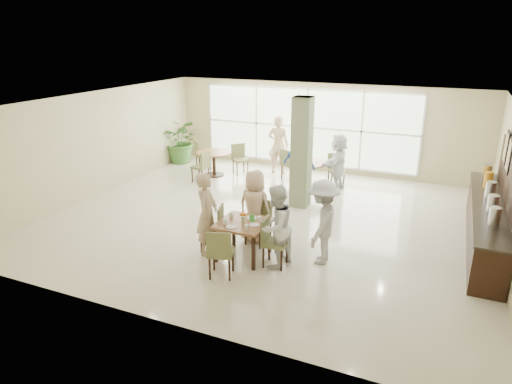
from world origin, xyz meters
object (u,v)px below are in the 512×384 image
at_px(potted_plant, 182,141).
at_px(teen_standing, 322,222).
at_px(teen_far, 255,206).
at_px(adult_standing, 278,145).
at_px(adult_b, 338,163).
at_px(teen_right, 276,226).
at_px(buffet_counter, 487,221).
at_px(round_table_left, 214,157).
at_px(teen_left, 207,214).
at_px(main_table, 243,227).
at_px(round_table_right, 309,169).
at_px(adult_a, 299,165).

bearing_deg(potted_plant, teen_standing, -38.89).
relative_size(teen_far, adult_standing, 0.86).
bearing_deg(teen_standing, potted_plant, -130.37).
bearing_deg(potted_plant, adult_b, -8.11).
bearing_deg(teen_right, buffet_counter, 136.43).
relative_size(round_table_left, buffet_counter, 0.24).
relative_size(buffet_counter, teen_right, 2.91).
distance_m(buffet_counter, potted_plant, 9.86).
height_order(buffet_counter, teen_right, buffet_counter).
bearing_deg(teen_far, teen_right, 140.21).
xyz_separation_m(buffet_counter, teen_far, (-4.52, -1.73, 0.24)).
bearing_deg(teen_left, teen_right, -98.66).
bearing_deg(potted_plant, buffet_counter, -18.17).
xyz_separation_m(teen_left, teen_right, (1.45, 0.04, -0.04)).
bearing_deg(main_table, adult_standing, 104.24).
height_order(potted_plant, teen_standing, teen_standing).
xyz_separation_m(main_table, round_table_right, (-0.11, 4.73, -0.10)).
relative_size(round_table_right, adult_standing, 0.56).
xyz_separation_m(teen_left, teen_standing, (2.21, 0.53, -0.01)).
bearing_deg(teen_standing, buffet_counter, 123.93).
height_order(main_table, teen_left, teen_left).
relative_size(buffet_counter, potted_plant, 3.10).
bearing_deg(teen_right, adult_standing, -148.03).
bearing_deg(adult_standing, adult_b, 151.34).
bearing_deg(teen_far, potted_plant, -37.59).
bearing_deg(adult_standing, teen_standing, 113.37).
xyz_separation_m(potted_plant, adult_b, (5.64, -0.80, 0.06)).
distance_m(round_table_left, teen_far, 4.98).
bearing_deg(adult_a, potted_plant, 176.26).
bearing_deg(potted_plant, teen_right, -45.06).
distance_m(teen_left, teen_far, 1.11).
relative_size(teen_right, adult_a, 0.96).
xyz_separation_m(teen_right, adult_standing, (-2.16, 5.78, 0.11)).
bearing_deg(teen_right, round_table_right, -158.86).
height_order(adult_b, adult_standing, adult_standing).
relative_size(teen_left, teen_right, 1.04).
height_order(teen_standing, adult_b, teen_standing).
height_order(round_table_left, adult_b, adult_b).
relative_size(teen_far, teen_standing, 0.94).
bearing_deg(teen_far, buffet_counter, -151.95).
distance_m(teen_far, teen_standing, 1.61).
bearing_deg(adult_b, adult_standing, -108.38).
relative_size(round_table_left, adult_b, 0.68).
bearing_deg(adult_standing, round_table_left, 24.70).
relative_size(round_table_right, teen_far, 0.65).
height_order(teen_right, teen_standing, teen_standing).
distance_m(round_table_right, adult_standing, 1.71).
distance_m(buffet_counter, teen_standing, 3.63).
bearing_deg(main_table, teen_right, -4.61).
distance_m(main_table, teen_left, 0.77).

